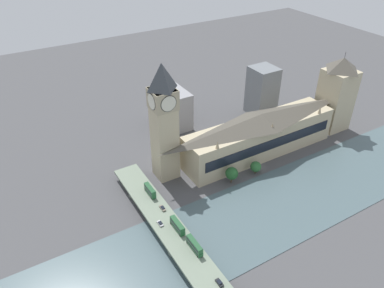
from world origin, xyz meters
name	(u,v)px	position (x,y,z in m)	size (l,w,h in m)	color
ground_plane	(262,167)	(0.00, 0.00, 0.00)	(600.00, 600.00, 0.00)	#4C4C4F
river_water	(299,196)	(-32.04, 0.00, 0.15)	(52.07, 360.00, 0.30)	#4C6066
parliament_hall	(260,134)	(14.05, -8.00, 14.55)	(22.57, 105.99, 29.29)	#C1B28E
clock_tower	(164,119)	(23.96, 55.31, 38.70)	(13.86, 13.86, 71.66)	#C1B28E
victoria_tower	(336,94)	(14.11, -74.78, 26.42)	(19.58, 19.58, 56.84)	#C1B28E
road_bridge	(180,244)	(-32.04, 76.74, 4.79)	(136.15, 14.25, 5.92)	#5D6A59
double_decker_bus_lead	(177,225)	(-24.31, 73.88, 8.66)	(11.14, 2.63, 4.96)	#235B33
double_decker_bus_mid	(195,245)	(-39.26, 73.18, 8.68)	(11.44, 2.51, 5.01)	#235B33
double_decker_bus_rear	(150,190)	(6.08, 74.18, 8.69)	(10.31, 2.57, 5.02)	#235B33
car_northbound_lead	(219,283)	(-60.28, 73.61, 6.62)	(4.24, 1.88, 1.39)	black
car_northbound_mid	(160,223)	(-16.96, 79.66, 6.58)	(4.17, 1.92, 1.27)	silver
car_northbound_tail	(163,208)	(-7.78, 73.70, 6.62)	(4.75, 1.82, 1.37)	slate
city_block_west	(262,91)	(57.52, -44.94, 18.53)	(19.01, 18.32, 37.06)	slate
city_block_center	(173,107)	(76.56, 22.48, 13.88)	(31.93, 16.91, 27.76)	#939399
tree_embankment_near	(256,167)	(-2.60, 7.77, 5.00)	(6.61, 6.61, 8.32)	brown
tree_embankment_mid	(232,173)	(-2.25, 25.57, 6.59)	(7.54, 7.54, 10.38)	brown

